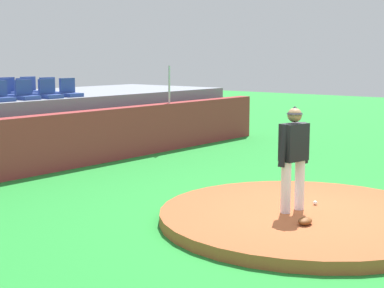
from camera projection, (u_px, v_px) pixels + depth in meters
ground_plane at (304, 222)px, 9.64m from camera, size 60.00×60.00×0.00m
pitchers_mound at (304, 217)px, 9.63m from camera, size 4.78×4.78×0.18m
pitcher at (294, 151)px, 9.49m from camera, size 0.70×0.34×1.74m
baseball at (315, 203)px, 10.03m from camera, size 0.07×0.07×0.07m
fielding_glove at (305, 221)px, 8.86m from camera, size 0.33×0.25×0.11m
brick_barrier at (46, 143)px, 13.76m from camera, size 16.77×0.40×1.36m
fence_post_right at (169, 84)px, 16.98m from camera, size 0.06×0.06×1.09m
stadium_chair_2 at (0, 95)px, 14.09m from camera, size 0.48×0.44×0.50m
stadium_chair_3 at (26, 93)px, 14.66m from camera, size 0.48×0.44×0.50m
stadium_chair_4 at (49, 92)px, 15.14m from camera, size 0.48×0.44×0.50m
stadium_chair_5 at (70, 91)px, 15.72m from camera, size 0.48×0.44×0.50m
stadium_chair_9 at (5, 92)px, 15.15m from camera, size 0.48×0.44×0.50m
stadium_chair_10 at (27, 91)px, 15.72m from camera, size 0.48×0.44×0.50m
stadium_chair_11 at (50, 90)px, 16.27m from camera, size 0.48×0.44×0.50m
stadium_chair_16 at (9, 90)px, 16.27m from camera, size 0.48×0.44×0.50m
stadium_chair_17 at (30, 89)px, 16.83m from camera, size 0.48×0.44×0.50m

